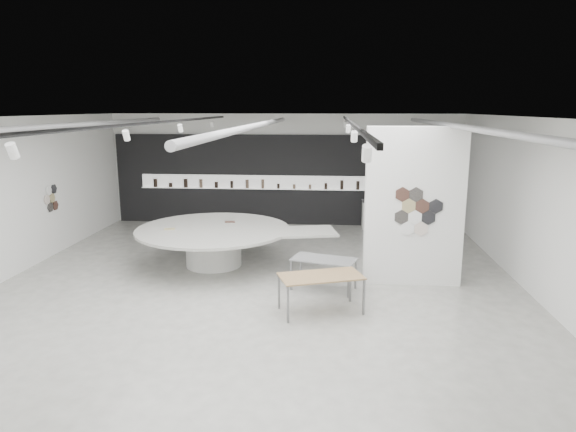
# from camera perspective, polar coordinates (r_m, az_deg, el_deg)

# --- Properties ---
(room) EXTENTS (12.02, 14.02, 3.82)m
(room) POSITION_cam_1_polar(r_m,az_deg,el_deg) (10.88, -4.30, 1.72)
(room) COLOR #A9A89F
(room) RESTS_ON ground
(back_wall_display) EXTENTS (11.80, 0.27, 3.10)m
(back_wall_display) POSITION_cam_1_polar(r_m,az_deg,el_deg) (17.76, -0.70, 4.00)
(back_wall_display) COLOR black
(back_wall_display) RESTS_ON ground
(partition_column) EXTENTS (2.20, 0.38, 3.60)m
(partition_column) POSITION_cam_1_polar(r_m,az_deg,el_deg) (11.93, 13.83, 0.97)
(partition_column) COLOR white
(partition_column) RESTS_ON ground
(display_island) EXTENTS (5.52, 4.63, 1.00)m
(display_island) POSITION_cam_1_polar(r_m,az_deg,el_deg) (13.28, -7.93, -2.77)
(display_island) COLOR white
(display_island) RESTS_ON ground
(sample_table_wood) EXTENTS (1.79, 1.30, 0.76)m
(sample_table_wood) POSITION_cam_1_polar(r_m,az_deg,el_deg) (10.22, 3.68, -6.90)
(sample_table_wood) COLOR #94744C
(sample_table_wood) RESTS_ON ground
(sample_table_stone) EXTENTS (1.54, 1.07, 0.72)m
(sample_table_stone) POSITION_cam_1_polar(r_m,az_deg,el_deg) (11.46, 3.98, -5.05)
(sample_table_stone) COLOR slate
(sample_table_stone) RESTS_ON ground
(kitchen_counter) EXTENTS (1.66, 0.66, 1.30)m
(kitchen_counter) POSITION_cam_1_polar(r_m,az_deg,el_deg) (17.58, 10.89, 0.16)
(kitchen_counter) COLOR white
(kitchen_counter) RESTS_ON ground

